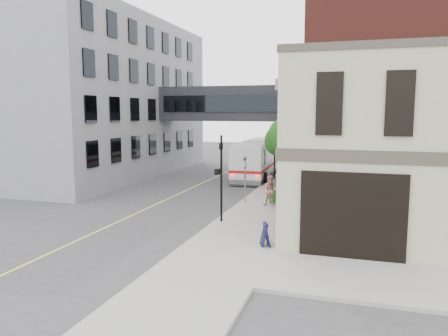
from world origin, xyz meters
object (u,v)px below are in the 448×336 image
Objects in this scene: newspaper_box at (274,195)px; sandwich_board at (265,234)px; bus at (259,157)px; pedestrian_c at (294,173)px; pedestrian_a at (281,186)px; pedestrian_b at (271,191)px.

sandwich_board is at bearing -70.37° from newspaper_box.
bus is 5.89m from pedestrian_c.
bus is 10.55m from pedestrian_a.
pedestrian_c reaches higher than pedestrian_a.
pedestrian_a is at bearing -100.37° from pedestrian_c.
pedestrian_b is at bearing -101.64° from pedestrian_c.
sandwich_board is at bearing -96.00° from pedestrian_c.
bus is at bearing 81.40° from sandwich_board.
bus is at bearing 104.65° from pedestrian_b.
newspaper_box is (-0.16, -1.77, -0.33)m from pedestrian_a.
bus is 12.19m from newspaper_box.
newspaper_box is at bearing -72.77° from bus.
pedestrian_b is 0.99× the size of pedestrian_c.
pedestrian_a is (3.75, -9.83, -0.82)m from bus.
newspaper_box is 8.91m from sandwich_board.
bus is 11.82× the size of sandwich_board.
bus is 7.34× the size of pedestrian_a.
pedestrian_b is at bearing -74.17° from bus.
newspaper_box is 0.95× the size of sandwich_board.
pedestrian_a is at bearing 96.22° from newspaper_box.
pedestrian_a is 5.39m from pedestrian_c.
pedestrian_b is 1.03m from newspaper_box.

